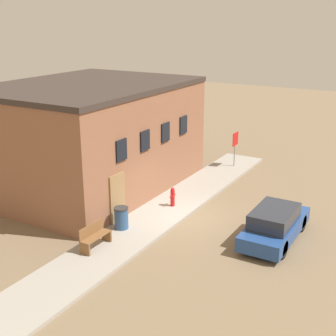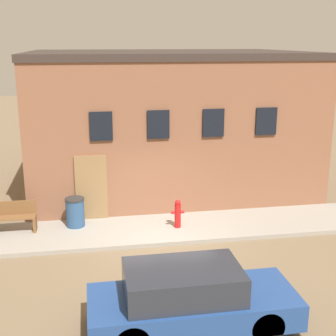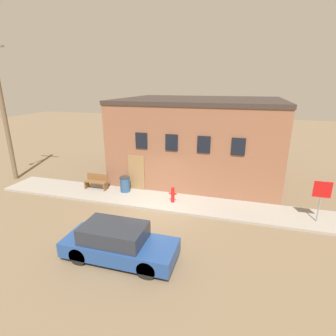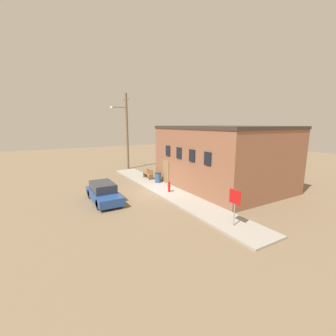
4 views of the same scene
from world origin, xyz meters
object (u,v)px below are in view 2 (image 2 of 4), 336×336
Objects in this scene: fire_hydrant at (178,214)px; parked_car at (190,299)px; trash_bin at (75,212)px; bench at (12,218)px.

fire_hydrant is 0.21× the size of parked_car.
trash_bin reaches higher than fire_hydrant.
fire_hydrant is 4.96m from bench.
bench reaches higher than fire_hydrant.
trash_bin is at bearing 112.80° from parked_car.
parked_car is (2.36, -5.62, 0.07)m from trash_bin.
fire_hydrant is 5.04m from parked_car.
parked_car is (4.20, -5.52, 0.09)m from bench.
parked_car is at bearing -67.20° from trash_bin.
bench is at bearing 173.76° from fire_hydrant.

